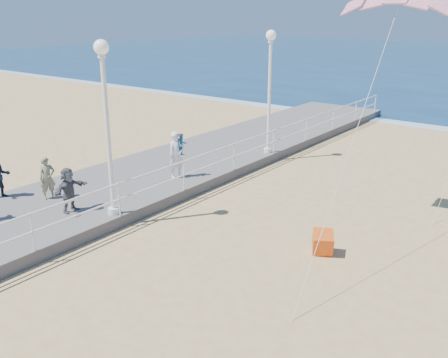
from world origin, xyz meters
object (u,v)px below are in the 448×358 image
Objects in this scene: toddler_held at (182,145)px; box_kite at (323,244)px; lamp_post_mid at (106,111)px; woman_holding_toddler at (176,155)px; spectator_6 at (47,178)px; spectator_5 at (69,190)px; lamp_post_far at (270,79)px.

toddler_held is 1.45× the size of box_kite.
lamp_post_mid is 2.98× the size of woman_holding_toddler.
lamp_post_mid reaches higher than woman_holding_toddler.
lamp_post_mid is at bearing -155.13° from woman_holding_toddler.
lamp_post_mid is 4.56m from toddler_held.
toddler_held is at bearing -6.30° from spectator_6.
woman_holding_toddler is at bearing 135.90° from box_kite.
toddler_held is 4.80m from spectator_5.
lamp_post_mid is 3.67× the size of spectator_5.
lamp_post_mid is 4.64m from woman_holding_toddler.
lamp_post_far is at bearing 4.20° from toddler_held.
lamp_post_far is at bearing -15.63° from spectator_5.
toddler_held is at bearing 134.44° from box_kite.
lamp_post_mid is 2.91m from spectator_5.
toddler_held reaches higher than spectator_6.
woman_holding_toddler is 1.23× the size of spectator_5.
woman_holding_toddler is at bearing -5.41° from spectator_6.
woman_holding_toddler is at bearing 102.49° from lamp_post_mid.
spectator_6 is at bearing -171.14° from lamp_post_mid.
woman_holding_toddler reaches higher than spectator_6.
woman_holding_toddler is (-0.86, -5.10, -2.37)m from lamp_post_far.
spectator_5 is (-1.26, -9.69, -2.54)m from lamp_post_far.
toddler_held is 0.60× the size of spectator_5.
spectator_5 is at bearing -151.09° from lamp_post_mid.
woman_holding_toddler reaches higher than spectator_5.
box_kite is (6.87, -1.84, -1.39)m from toddler_held.
spectator_5 is 2.42× the size of box_kite.
spectator_5 is (-0.54, -4.74, -0.56)m from toddler_held.
lamp_post_mid reaches higher than box_kite.
lamp_post_far is 3.67× the size of spectator_5.
toddler_held is at bearing 99.99° from lamp_post_mid.
box_kite is (6.16, 2.20, -3.36)m from lamp_post_mid.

